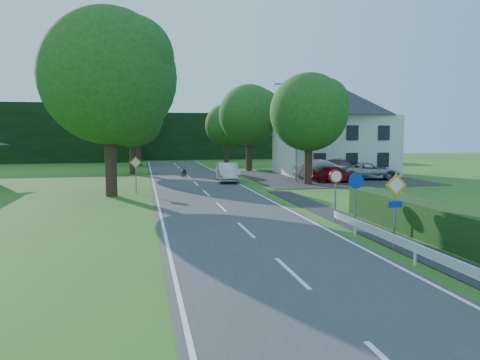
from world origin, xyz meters
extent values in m
cube|color=#3C3B3E|center=(0.00, 20.00, 0.02)|extent=(7.00, 80.00, 0.04)
cube|color=#242427|center=(12.00, 33.00, 0.02)|extent=(14.00, 16.00, 0.04)
cube|color=white|center=(-3.25, 20.00, 0.04)|extent=(0.12, 80.00, 0.01)
cube|color=white|center=(3.25, 20.00, 0.04)|extent=(0.12, 80.00, 0.01)
cube|color=black|center=(8.00, 66.00, 3.50)|extent=(30.00, 5.00, 7.00)
cube|color=silver|center=(14.00, 36.00, 2.80)|extent=(10.00, 8.00, 5.60)
pyramid|color=#242328|center=(14.00, 36.00, 7.10)|extent=(10.60, 8.40, 3.00)
cylinder|color=gray|center=(8.20, 30.00, 4.00)|extent=(0.16, 0.16, 8.00)
cylinder|color=gray|center=(7.40, 30.00, 7.90)|extent=(1.70, 0.10, 0.10)
cube|color=gray|center=(6.50, 30.00, 7.85)|extent=(0.50, 0.18, 0.12)
cylinder|color=gray|center=(4.30, 8.00, 1.20)|extent=(0.07, 0.07, 2.40)
cube|color=#E4B40C|center=(4.30, 7.97, 2.20)|extent=(0.78, 0.04, 0.78)
cube|color=white|center=(4.30, 7.97, 2.20)|extent=(0.57, 0.05, 0.57)
cube|color=#0C32B4|center=(4.30, 7.97, 1.55)|extent=(0.50, 0.04, 0.22)
cylinder|color=gray|center=(4.30, 11.00, 1.10)|extent=(0.07, 0.07, 2.20)
cylinder|color=#0C32B4|center=(4.30, 10.97, 2.05)|extent=(0.64, 0.04, 0.64)
cylinder|color=gray|center=(4.30, 13.00, 1.10)|extent=(0.07, 0.07, 2.20)
cylinder|color=red|center=(4.30, 12.97, 2.05)|extent=(0.64, 0.04, 0.64)
cylinder|color=white|center=(4.30, 12.95, 2.05)|extent=(0.48, 0.04, 0.48)
cylinder|color=gray|center=(-4.50, 25.00, 1.10)|extent=(0.07, 0.07, 2.20)
cube|color=#E4B40C|center=(-4.50, 24.97, 2.05)|extent=(0.78, 0.04, 0.78)
cube|color=white|center=(-4.50, 24.97, 2.05)|extent=(0.57, 0.05, 0.57)
imported|color=silver|center=(2.70, 31.00, 0.79)|extent=(1.93, 4.68, 1.51)
imported|color=black|center=(-0.38, 36.15, 0.52)|extent=(1.09, 1.91, 0.95)
imported|color=maroon|center=(11.11, 28.80, 0.70)|extent=(4.19, 2.68, 1.33)
imported|color=#B2B2B7|center=(11.30, 32.05, 0.89)|extent=(5.44, 3.11, 1.70)
imported|color=#525357|center=(13.01, 32.00, 0.86)|extent=(5.96, 3.29, 1.64)
imported|color=#999BA0|center=(14.83, 30.37, 0.75)|extent=(5.49, 3.34, 1.42)
imported|color=#D14010|center=(12.03, 30.06, 1.01)|extent=(2.60, 2.63, 1.95)
camera|label=1|loc=(-4.04, -6.26, 3.93)|focal=35.00mm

